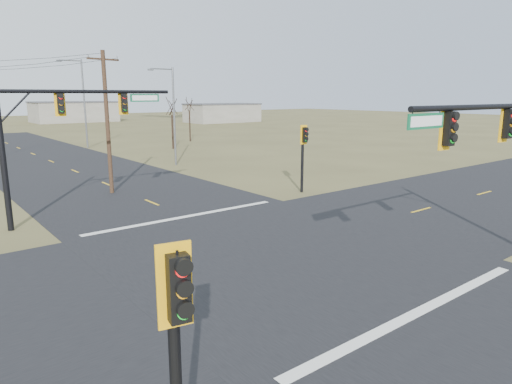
{
  "coord_description": "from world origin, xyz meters",
  "views": [
    {
      "loc": [
        -12.54,
        -14.91,
        6.86
      ],
      "look_at": [
        -0.01,
        1.0,
        2.56
      ],
      "focal_mm": 32.0,
      "sensor_mm": 36.0,
      "label": 1
    }
  ],
  "objects_px": {
    "utility_pole_near": "(107,121)",
    "mast_arm_near": "(509,143)",
    "pedestal_signal_ne": "(304,144)",
    "bare_tree_c": "(172,106)",
    "pedestal_signal_sw": "(178,326)",
    "streetlight_a": "(172,111)",
    "streetlight_b": "(82,99)",
    "bare_tree_d": "(189,104)",
    "mast_arm_far": "(59,121)"
  },
  "relations": [
    {
      "from": "mast_arm_near",
      "to": "utility_pole_near",
      "type": "height_order",
      "value": "utility_pole_near"
    },
    {
      "from": "mast_arm_near",
      "to": "utility_pole_near",
      "type": "distance_m",
      "value": 24.81
    },
    {
      "from": "pedestal_signal_sw",
      "to": "utility_pole_near",
      "type": "height_order",
      "value": "utility_pole_near"
    },
    {
      "from": "pedestal_signal_ne",
      "to": "bare_tree_d",
      "type": "xyz_separation_m",
      "value": [
        12.57,
        37.62,
        2.14
      ]
    },
    {
      "from": "mast_arm_far",
      "to": "utility_pole_near",
      "type": "height_order",
      "value": "utility_pole_near"
    },
    {
      "from": "mast_arm_near",
      "to": "pedestal_signal_ne",
      "type": "bearing_deg",
      "value": 77.88
    },
    {
      "from": "mast_arm_near",
      "to": "utility_pole_near",
      "type": "xyz_separation_m",
      "value": [
        -6.03,
        24.07,
        -0.06
      ]
    },
    {
      "from": "mast_arm_near",
      "to": "mast_arm_far",
      "type": "xyz_separation_m",
      "value": [
        -10.76,
        18.32,
        0.34
      ]
    },
    {
      "from": "mast_arm_near",
      "to": "pedestal_signal_ne",
      "type": "xyz_separation_m",
      "value": [
        4.87,
        15.75,
        -1.69
      ]
    },
    {
      "from": "utility_pole_near",
      "to": "mast_arm_near",
      "type": "bearing_deg",
      "value": -75.93
    },
    {
      "from": "pedestal_signal_sw",
      "to": "streetlight_b",
      "type": "xyz_separation_m",
      "value": [
        16.69,
        55.94,
        2.97
      ]
    },
    {
      "from": "mast_arm_near",
      "to": "bare_tree_d",
      "type": "bearing_deg",
      "value": 76.96
    },
    {
      "from": "bare_tree_c",
      "to": "bare_tree_d",
      "type": "xyz_separation_m",
      "value": [
        6.78,
        7.25,
        0.09
      ]
    },
    {
      "from": "streetlight_b",
      "to": "bare_tree_d",
      "type": "height_order",
      "value": "streetlight_b"
    },
    {
      "from": "streetlight_b",
      "to": "bare_tree_c",
      "type": "relative_size",
      "value": 1.62
    },
    {
      "from": "bare_tree_c",
      "to": "pedestal_signal_sw",
      "type": "bearing_deg",
      "value": -117.94
    },
    {
      "from": "streetlight_a",
      "to": "streetlight_b",
      "type": "distance_m",
      "value": 21.19
    },
    {
      "from": "pedestal_signal_sw",
      "to": "bare_tree_c",
      "type": "bearing_deg",
      "value": 73.68
    },
    {
      "from": "streetlight_a",
      "to": "pedestal_signal_ne",
      "type": "bearing_deg",
      "value": -77.74
    },
    {
      "from": "mast_arm_near",
      "to": "mast_arm_far",
      "type": "relative_size",
      "value": 1.09
    },
    {
      "from": "mast_arm_far",
      "to": "streetlight_a",
      "type": "xyz_separation_m",
      "value": [
        14.61,
        14.87,
        -0.16
      ]
    },
    {
      "from": "utility_pole_near",
      "to": "mast_arm_far",
      "type": "bearing_deg",
      "value": -129.45
    },
    {
      "from": "pedestal_signal_ne",
      "to": "streetlight_a",
      "type": "height_order",
      "value": "streetlight_a"
    },
    {
      "from": "pedestal_signal_sw",
      "to": "streetlight_a",
      "type": "relative_size",
      "value": 0.5
    },
    {
      "from": "mast_arm_near",
      "to": "streetlight_b",
      "type": "relative_size",
      "value": 0.91
    },
    {
      "from": "pedestal_signal_ne",
      "to": "bare_tree_c",
      "type": "bearing_deg",
      "value": 88.01
    },
    {
      "from": "mast_arm_near",
      "to": "bare_tree_d",
      "type": "xyz_separation_m",
      "value": [
        17.44,
        53.37,
        0.45
      ]
    },
    {
      "from": "pedestal_signal_sw",
      "to": "streetlight_a",
      "type": "distance_m",
      "value": 39.52
    },
    {
      "from": "pedestal_signal_sw",
      "to": "streetlight_b",
      "type": "bearing_deg",
      "value": 85.0
    },
    {
      "from": "mast_arm_far",
      "to": "pedestal_signal_ne",
      "type": "bearing_deg",
      "value": -0.24
    },
    {
      "from": "bare_tree_d",
      "to": "pedestal_signal_ne",
      "type": "bearing_deg",
      "value": -108.48
    },
    {
      "from": "streetlight_a",
      "to": "bare_tree_c",
      "type": "relative_size",
      "value": 1.35
    },
    {
      "from": "mast_arm_far",
      "to": "streetlight_a",
      "type": "distance_m",
      "value": 20.85
    },
    {
      "from": "mast_arm_near",
      "to": "streetlight_a",
      "type": "xyz_separation_m",
      "value": [
        3.85,
        33.19,
        0.18
      ]
    },
    {
      "from": "utility_pole_near",
      "to": "streetlight_a",
      "type": "distance_m",
      "value": 13.45
    },
    {
      "from": "mast_arm_near",
      "to": "bare_tree_c",
      "type": "height_order",
      "value": "mast_arm_near"
    },
    {
      "from": "streetlight_b",
      "to": "utility_pole_near",
      "type": "bearing_deg",
      "value": -118.61
    },
    {
      "from": "mast_arm_far",
      "to": "pedestal_signal_sw",
      "type": "relative_size",
      "value": 1.99
    },
    {
      "from": "utility_pole_near",
      "to": "pedestal_signal_ne",
      "type": "bearing_deg",
      "value": -37.34
    },
    {
      "from": "mast_arm_near",
      "to": "streetlight_a",
      "type": "height_order",
      "value": "streetlight_a"
    },
    {
      "from": "pedestal_signal_sw",
      "to": "bare_tree_c",
      "type": "height_order",
      "value": "bare_tree_c"
    },
    {
      "from": "streetlight_a",
      "to": "bare_tree_d",
      "type": "distance_m",
      "value": 24.33
    },
    {
      "from": "streetlight_b",
      "to": "pedestal_signal_ne",
      "type": "bearing_deg",
      "value": -99.46
    },
    {
      "from": "mast_arm_far",
      "to": "bare_tree_c",
      "type": "xyz_separation_m",
      "value": [
        21.43,
        27.8,
        0.02
      ]
    },
    {
      "from": "pedestal_signal_ne",
      "to": "streetlight_a",
      "type": "bearing_deg",
      "value": 102.16
    },
    {
      "from": "mast_arm_far",
      "to": "pedestal_signal_ne",
      "type": "xyz_separation_m",
      "value": [
        15.63,
        -2.57,
        -2.03
      ]
    },
    {
      "from": "mast_arm_far",
      "to": "streetlight_b",
      "type": "xyz_separation_m",
      "value": [
        12.78,
        35.96,
        0.9
      ]
    },
    {
      "from": "mast_arm_near",
      "to": "bare_tree_c",
      "type": "bearing_deg",
      "value": 82.04
    },
    {
      "from": "streetlight_b",
      "to": "bare_tree_d",
      "type": "bearing_deg",
      "value": -17.08
    },
    {
      "from": "pedestal_signal_sw",
      "to": "utility_pole_near",
      "type": "distance_m",
      "value": 27.19
    }
  ]
}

